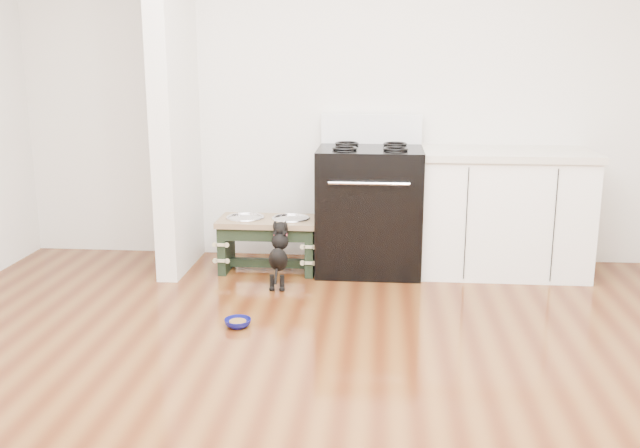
{
  "coord_description": "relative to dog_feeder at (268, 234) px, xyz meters",
  "views": [
    {
      "loc": [
        0.35,
        -3.02,
        1.59
      ],
      "look_at": [
        -0.07,
        1.62,
        0.47
      ],
      "focal_mm": 40.0,
      "sensor_mm": 36.0,
      "label": 1
    }
  ],
  "objects": [
    {
      "name": "cabinet_run",
      "position": [
        1.73,
        0.14,
        0.17
      ],
      "size": [
        1.24,
        0.64,
        0.91
      ],
      "color": "white",
      "rests_on": "ground"
    },
    {
      "name": "partition_wall",
      "position": [
        -0.68,
        0.06,
        1.06
      ],
      "size": [
        0.15,
        0.8,
        2.7
      ],
      "primitive_type": "cube",
      "color": "silver",
      "rests_on": "ground"
    },
    {
      "name": "room_shell",
      "position": [
        0.5,
        -2.04,
        1.33
      ],
      "size": [
        5.0,
        5.0,
        5.0
      ],
      "color": "silver",
      "rests_on": "ground"
    },
    {
      "name": "ground",
      "position": [
        0.5,
        -2.04,
        -0.29
      ],
      "size": [
        5.0,
        5.0,
        0.0
      ],
      "primitive_type": "plane",
      "color": "#461E0C",
      "rests_on": "ground"
    },
    {
      "name": "dog_feeder",
      "position": [
        0.0,
        0.0,
        0.0
      ],
      "size": [
        0.73,
        0.39,
        0.42
      ],
      "color": "black",
      "rests_on": "ground"
    },
    {
      "name": "puppy",
      "position": [
        0.13,
        -0.34,
        -0.04
      ],
      "size": [
        0.13,
        0.38,
        0.45
      ],
      "color": "black",
      "rests_on": "ground"
    },
    {
      "name": "floor_bowl",
      "position": [
        -0.0,
        -1.13,
        -0.26
      ],
      "size": [
        0.19,
        0.19,
        0.05
      ],
      "rotation": [
        0.0,
        0.0,
        -0.22
      ],
      "color": "#0D0E5B",
      "rests_on": "ground"
    },
    {
      "name": "oven_range",
      "position": [
        0.75,
        0.12,
        0.19
      ],
      "size": [
        0.76,
        0.69,
        1.14
      ],
      "color": "black",
      "rests_on": "ground"
    }
  ]
}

